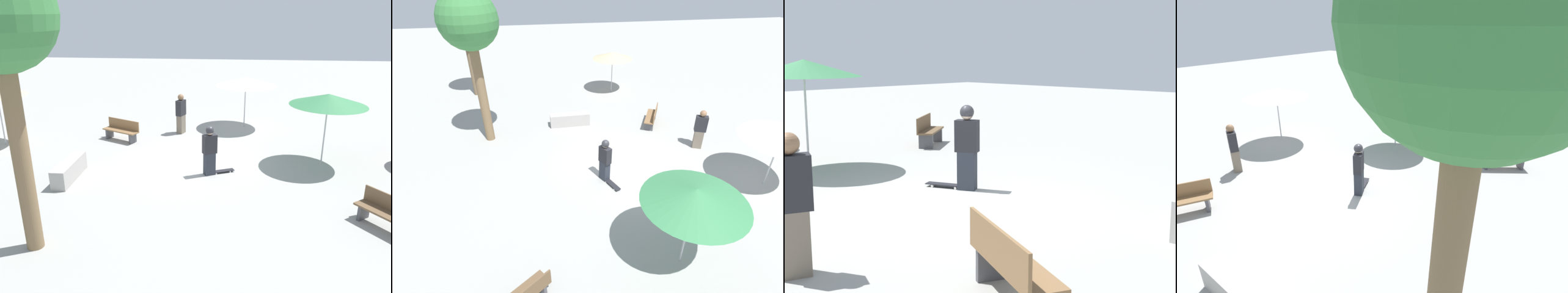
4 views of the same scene
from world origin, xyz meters
TOP-DOWN VIEW (x-y plane):
  - ground_plane at (0.00, 0.00)m, footprint 60.00×60.00m
  - skater_main at (-0.90, -0.68)m, footprint 0.42×0.50m
  - skateboard at (-0.71, -1.10)m, footprint 0.50×0.81m
  - concrete_ledge at (-1.66, 3.72)m, footprint 1.87×0.47m
  - bench_near at (2.24, 3.12)m, footprint 1.10×1.63m
  - bench_far at (-3.81, -5.19)m, footprint 1.55×1.30m
  - shade_umbrella_white at (4.65, -1.93)m, footprint 2.67×2.67m
  - shade_umbrella_green at (0.35, -4.50)m, footprint 2.53×2.53m
  - bystander_watching at (3.44, 0.82)m, footprint 0.53×0.42m

SIDE VIEW (x-z plane):
  - ground_plane at x=0.00m, z-range 0.00..0.00m
  - skateboard at x=-0.71m, z-range 0.02..0.09m
  - concrete_ledge at x=-1.66m, z-range 0.00..0.59m
  - bench_near at x=2.24m, z-range 0.00..0.85m
  - bench_far at x=-3.81m, z-range 0.00..0.85m
  - bystander_watching at x=3.44m, z-range 0.00..1.71m
  - skater_main at x=-0.90m, z-range 0.06..1.71m
  - shade_umbrella_white at x=4.65m, z-range 0.95..3.23m
  - shade_umbrella_green at x=0.35m, z-range 1.05..3.53m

